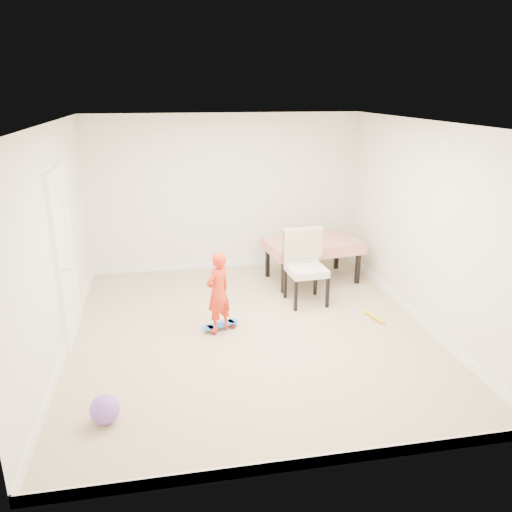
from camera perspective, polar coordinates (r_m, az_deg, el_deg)
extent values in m
plane|color=tan|center=(6.49, -0.55, -8.59)|extent=(5.00, 5.00, 0.00)
cube|color=silver|center=(5.78, -0.64, 14.79)|extent=(4.50, 5.00, 0.04)
cube|color=silver|center=(8.39, -3.52, 7.14)|extent=(4.50, 0.04, 2.60)
cube|color=silver|center=(3.74, 5.99, -7.93)|extent=(4.50, 0.04, 2.60)
cube|color=silver|center=(6.05, -21.88, 1.27)|extent=(0.04, 5.00, 2.60)
cube|color=silver|center=(6.74, 18.46, 3.33)|extent=(0.04, 5.00, 2.60)
cube|color=white|center=(6.41, -21.04, -0.29)|extent=(0.11, 0.94, 2.11)
cube|color=white|center=(8.73, -3.37, -0.85)|extent=(4.50, 0.02, 0.12)
cube|color=white|center=(4.43, 5.45, -22.48)|extent=(4.50, 0.02, 0.12)
cube|color=white|center=(6.51, -20.65, -9.21)|extent=(0.02, 5.00, 0.12)
cube|color=white|center=(7.15, 17.52, -6.28)|extent=(0.02, 5.00, 0.12)
imported|color=red|center=(6.26, -4.34, -4.43)|extent=(0.45, 0.43, 1.04)
sphere|color=#8254CA|center=(5.04, -16.90, -16.44)|extent=(0.28, 0.28, 0.28)
cylinder|color=yellow|center=(6.99, 13.37, -6.78)|extent=(0.15, 0.40, 0.06)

